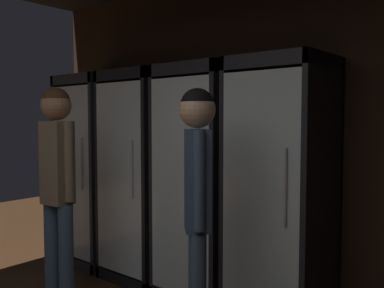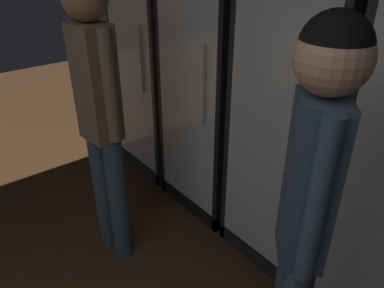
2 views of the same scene
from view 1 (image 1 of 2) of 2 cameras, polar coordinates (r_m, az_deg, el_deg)
wall_back at (r=3.43m, az=14.93°, el=1.56°), size 6.00×0.06×2.80m
cooler_far_left at (r=4.59m, az=-12.39°, el=-3.58°), size 0.67×0.64×1.95m
cooler_left at (r=4.05m, az=-6.12°, el=-4.47°), size 0.67×0.64×1.95m
cooler_center at (r=3.58m, az=1.97°, el=-5.49°), size 0.67×0.64×1.95m
cooler_right at (r=3.19m, az=12.29°, el=-6.56°), size 0.67×0.64×1.95m
shopper_near at (r=3.41m, az=-17.72°, el=-3.87°), size 0.34×0.23×1.74m
shopper_far at (r=2.58m, az=0.71°, el=-5.91°), size 0.25×0.25×1.69m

